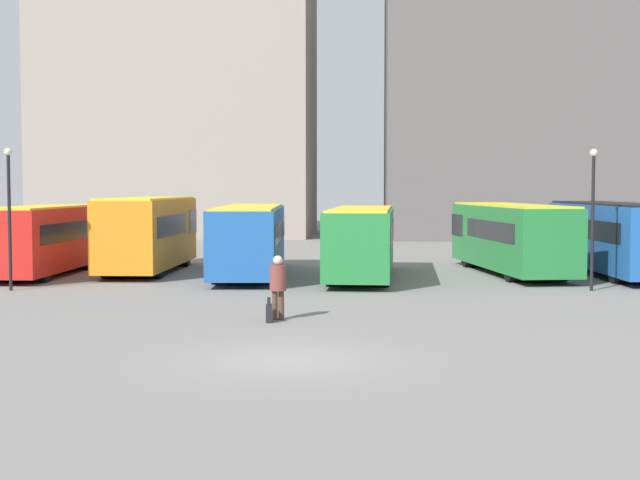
% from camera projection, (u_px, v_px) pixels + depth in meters
% --- Properties ---
extents(ground_plane, '(160.00, 160.00, 0.00)m').
position_uv_depth(ground_plane, '(289.00, 359.00, 19.46)').
color(ground_plane, slate).
extents(building_block_left, '(20.65, 13.16, 27.57)m').
position_uv_depth(building_block_left, '(181.00, 60.00, 70.06)').
color(building_block_left, gray).
rests_on(building_block_left, ground_plane).
extents(building_block_right, '(24.17, 16.63, 27.48)m').
position_uv_depth(building_block_right, '(543.00, 57.00, 68.44)').
color(building_block_right, '#5B5656').
rests_on(building_block_right, ground_plane).
extents(bus_0, '(2.61, 9.16, 2.96)m').
position_uv_depth(bus_0, '(44.00, 238.00, 38.06)').
color(bus_0, red).
rests_on(bus_0, ground_plane).
extents(bus_1, '(2.71, 9.31, 3.31)m').
position_uv_depth(bus_1, '(149.00, 232.00, 39.49)').
color(bus_1, orange).
rests_on(bus_1, ground_plane).
extents(bus_2, '(3.28, 11.34, 2.96)m').
position_uv_depth(bus_2, '(250.00, 237.00, 37.99)').
color(bus_2, '#1E56A3').
rests_on(bus_2, ground_plane).
extents(bus_3, '(2.88, 10.38, 2.91)m').
position_uv_depth(bus_3, '(362.00, 240.00, 36.84)').
color(bus_3, '#237A38').
rests_on(bus_3, ground_plane).
extents(bus_4, '(4.16, 11.03, 3.02)m').
position_uv_depth(bus_4, '(510.00, 236.00, 38.71)').
color(bus_4, '#237A38').
rests_on(bus_4, ground_plane).
extents(bus_5, '(3.30, 11.52, 3.09)m').
position_uv_depth(bus_5, '(613.00, 235.00, 38.31)').
color(bus_5, '#1E56A3').
rests_on(bus_5, ground_plane).
extents(traveler, '(0.52, 0.52, 1.83)m').
position_uv_depth(traveler, '(278.00, 282.00, 25.18)').
color(traveler, '#4C3828').
rests_on(traveler, ground_plane).
extents(suitcase, '(0.21, 0.43, 0.72)m').
position_uv_depth(suitcase, '(269.00, 313.00, 24.77)').
color(suitcase, black).
rests_on(suitcase, ground_plane).
extents(lamp_post_0, '(0.28, 0.28, 5.17)m').
position_uv_depth(lamp_post_0, '(9.00, 206.00, 32.23)').
color(lamp_post_0, black).
rests_on(lamp_post_0, ground_plane).
extents(lamp_post_1, '(0.28, 0.28, 5.14)m').
position_uv_depth(lamp_post_1, '(593.00, 207.00, 32.16)').
color(lamp_post_1, black).
rests_on(lamp_post_1, ground_plane).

